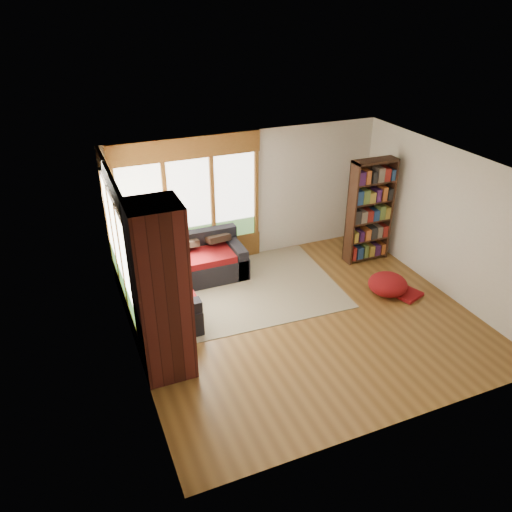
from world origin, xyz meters
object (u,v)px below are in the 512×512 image
object	(u,v)px
sectional_sofa	(165,278)
dog_brindle	(161,277)
bookshelf	(370,211)
pouf	(388,284)
brick_chimney	(161,293)
area_rug	(246,288)
dog_tan	(168,250)

from	to	relation	value
sectional_sofa	dog_brindle	size ratio (longest dim) A/B	2.56
sectional_sofa	bookshelf	world-z (taller)	bookshelf
bookshelf	pouf	bearing A→B (deg)	-106.30
brick_chimney	area_rug	distance (m)	2.77
brick_chimney	area_rug	bearing A→B (deg)	41.21
brick_chimney	pouf	world-z (taller)	brick_chimney
brick_chimney	pouf	distance (m)	4.33
brick_chimney	dog_brindle	size ratio (longest dim) A/B	3.02
bookshelf	pouf	distance (m)	1.59
sectional_sofa	pouf	distance (m)	4.03
pouf	dog_tan	distance (m)	4.00
pouf	dog_brindle	xyz separation A→B (m)	(-3.91, 0.88, 0.54)
dog_brindle	brick_chimney	bearing A→B (deg)	142.97
brick_chimney	bookshelf	size ratio (longest dim) A/B	1.24
area_rug	pouf	bearing A→B (deg)	-25.89
sectional_sofa	bookshelf	size ratio (longest dim) A/B	1.05
sectional_sofa	dog_brindle	xyz separation A→B (m)	(-0.19, -0.68, 0.44)
pouf	brick_chimney	bearing A→B (deg)	-173.32
dog_brindle	pouf	bearing A→B (deg)	-129.26
sectional_sofa	dog_tan	xyz separation A→B (m)	(0.13, 0.12, 0.49)
area_rug	dog_brindle	size ratio (longest dim) A/B	3.84
sectional_sofa	dog_brindle	distance (m)	0.83
brick_chimney	dog_brindle	world-z (taller)	brick_chimney
area_rug	dog_tan	distance (m)	1.59
bookshelf	dog_tan	xyz separation A→B (m)	(-3.97, 0.38, -0.26)
area_rug	bookshelf	distance (m)	2.90
dog_tan	dog_brindle	xyz separation A→B (m)	(-0.32, -0.80, -0.04)
pouf	dog_brindle	world-z (taller)	dog_brindle
sectional_sofa	dog_tan	world-z (taller)	dog_tan
sectional_sofa	area_rug	size ratio (longest dim) A/B	0.67
brick_chimney	sectional_sofa	bearing A→B (deg)	77.71
brick_chimney	pouf	size ratio (longest dim) A/B	3.69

